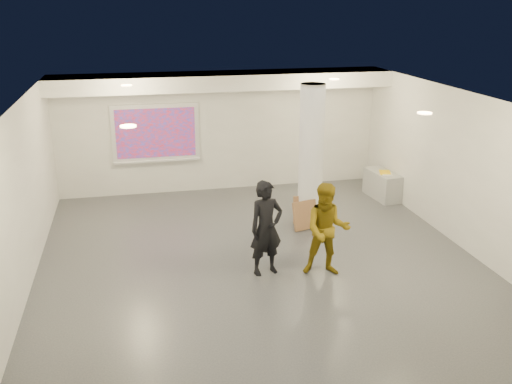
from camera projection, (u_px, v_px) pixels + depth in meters
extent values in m
cube|color=#3B3E44|center=(261.00, 263.00, 10.52)|extent=(8.00, 9.00, 0.01)
cube|color=white|center=(261.00, 101.00, 9.56)|extent=(8.00, 9.00, 0.01)
cube|color=silver|center=(221.00, 131.00, 14.20)|extent=(8.00, 0.01, 3.00)
cube|color=silver|center=(358.00, 317.00, 5.88)|extent=(8.00, 0.01, 3.00)
cube|color=silver|center=(20.00, 202.00, 9.22)|extent=(0.01, 9.00, 3.00)
cube|color=silver|center=(465.00, 172.00, 10.86)|extent=(0.01, 9.00, 3.00)
cube|color=white|center=(223.00, 81.00, 13.27)|extent=(8.00, 1.10, 0.36)
cylinder|color=#FFC381|center=(127.00, 85.00, 11.43)|extent=(0.22, 0.22, 0.02)
cylinder|color=#FFC381|center=(334.00, 79.00, 12.33)|extent=(0.22, 0.22, 0.02)
cylinder|color=#FFC381|center=(128.00, 126.00, 7.73)|extent=(0.22, 0.22, 0.02)
cylinder|color=#FFC381|center=(425.00, 113.00, 8.63)|extent=(0.22, 0.22, 0.02)
cylinder|color=white|center=(311.00, 155.00, 12.01)|extent=(0.52, 0.52, 3.00)
cube|color=silver|center=(156.00, 133.00, 13.82)|extent=(2.10, 0.06, 1.40)
cube|color=#0047C5|center=(156.00, 133.00, 13.78)|extent=(1.90, 0.01, 1.20)
cube|color=silver|center=(157.00, 161.00, 13.99)|extent=(2.10, 0.08, 0.04)
cube|color=#96999B|center=(382.00, 185.00, 13.89)|extent=(0.58, 1.17, 0.66)
cube|color=silver|center=(387.00, 174.00, 13.62)|extent=(0.31, 0.35, 0.02)
cube|color=yellow|center=(385.00, 172.00, 13.69)|extent=(0.34, 0.40, 0.03)
cube|color=olive|center=(306.00, 210.00, 12.31)|extent=(0.57, 0.21, 0.61)
cube|color=olive|center=(305.00, 215.00, 12.00)|extent=(0.59, 0.34, 0.61)
imported|color=black|center=(266.00, 228.00, 9.88)|extent=(0.70, 0.54, 1.70)
imported|color=#7F650F|center=(327.00, 230.00, 9.86)|extent=(0.94, 0.81, 1.66)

